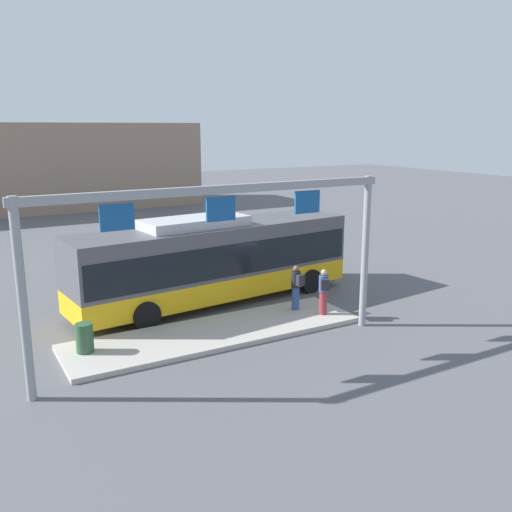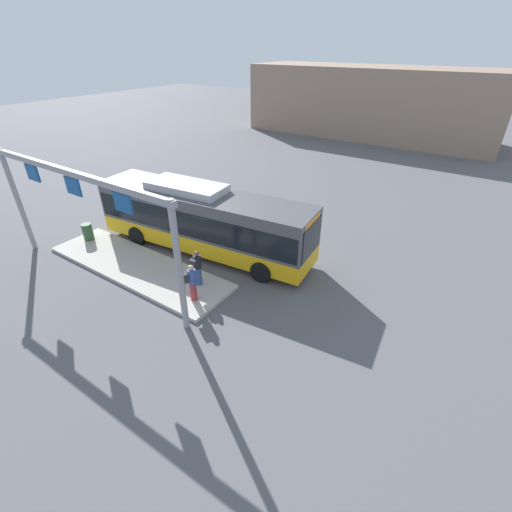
{
  "view_description": "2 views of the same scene",
  "coord_description": "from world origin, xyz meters",
  "px_view_note": "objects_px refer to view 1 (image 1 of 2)",
  "views": [
    {
      "loc": [
        -8.98,
        -18.9,
        6.78
      ],
      "look_at": [
        1.55,
        -0.51,
        1.8
      ],
      "focal_mm": 38.75,
      "sensor_mm": 36.0,
      "label": 1
    },
    {
      "loc": [
        11.3,
        -12.05,
        9.4
      ],
      "look_at": [
        3.98,
        -1.18,
        1.51
      ],
      "focal_mm": 25.22,
      "sensor_mm": 36.0,
      "label": 2
    }
  ],
  "objects_px": {
    "person_boarding": "(324,291)",
    "person_waiting_near": "(296,286)",
    "bus_main": "(215,257)",
    "trash_bin": "(85,338)"
  },
  "relations": [
    {
      "from": "bus_main",
      "to": "person_boarding",
      "type": "height_order",
      "value": "bus_main"
    },
    {
      "from": "bus_main",
      "to": "person_boarding",
      "type": "xyz_separation_m",
      "value": [
        2.54,
        -3.67,
        -0.76
      ]
    },
    {
      "from": "bus_main",
      "to": "person_waiting_near",
      "type": "relative_size",
      "value": 6.96
    },
    {
      "from": "bus_main",
      "to": "trash_bin",
      "type": "xyz_separation_m",
      "value": [
        -5.72,
        -2.89,
        -1.2
      ]
    },
    {
      "from": "person_boarding",
      "to": "person_waiting_near",
      "type": "xyz_separation_m",
      "value": [
        -0.54,
        0.94,
        0.0
      ]
    },
    {
      "from": "trash_bin",
      "to": "person_boarding",
      "type": "bearing_deg",
      "value": -5.44
    },
    {
      "from": "bus_main",
      "to": "person_waiting_near",
      "type": "xyz_separation_m",
      "value": [
        1.99,
        -2.73,
        -0.76
      ]
    },
    {
      "from": "bus_main",
      "to": "person_waiting_near",
      "type": "distance_m",
      "value": 3.47
    },
    {
      "from": "person_boarding",
      "to": "person_waiting_near",
      "type": "bearing_deg",
      "value": 56.95
    },
    {
      "from": "person_waiting_near",
      "to": "trash_bin",
      "type": "bearing_deg",
      "value": 85.96
    }
  ]
}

